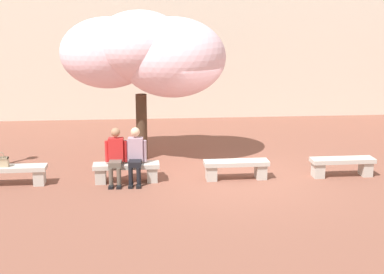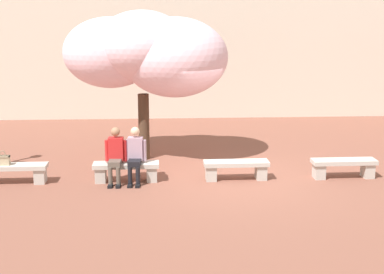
% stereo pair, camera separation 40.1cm
% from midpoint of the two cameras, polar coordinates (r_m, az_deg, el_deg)
% --- Properties ---
extents(ground_plane, '(100.00, 100.00, 0.00)m').
position_cam_midpoint_polar(ground_plane, '(12.74, 3.82, -4.50)').
color(ground_plane, brown).
extents(stone_bench_west_end, '(1.53, 0.44, 0.45)m').
position_cam_midpoint_polar(stone_bench_west_end, '(12.93, -19.45, -3.62)').
color(stone_bench_west_end, '#BCB7AD').
rests_on(stone_bench_west_end, ground).
extents(stone_bench_near_west, '(1.53, 0.44, 0.45)m').
position_cam_midpoint_polar(stone_bench_near_west, '(12.53, -7.93, -3.50)').
color(stone_bench_near_west, '#BCB7AD').
rests_on(stone_bench_near_west, ground).
extents(stone_bench_center, '(1.53, 0.44, 0.45)m').
position_cam_midpoint_polar(stone_bench_center, '(12.66, 3.84, -3.23)').
color(stone_bench_center, '#BCB7AD').
rests_on(stone_bench_center, ground).
extents(stone_bench_near_east, '(1.53, 0.44, 0.45)m').
position_cam_midpoint_polar(stone_bench_near_east, '(13.30, 14.91, -2.85)').
color(stone_bench_near_east, '#BCB7AD').
rests_on(stone_bench_near_east, ground).
extents(person_seated_left, '(0.51, 0.70, 1.29)m').
position_cam_midpoint_polar(person_seated_left, '(12.38, -9.06, -1.80)').
color(person_seated_left, black).
rests_on(person_seated_left, ground).
extents(person_seated_right, '(0.51, 0.70, 1.29)m').
position_cam_midpoint_polar(person_seated_right, '(12.36, -6.98, -1.76)').
color(person_seated_right, black).
rests_on(person_seated_right, ground).
extents(handbag, '(0.30, 0.15, 0.34)m').
position_cam_midpoint_polar(handbag, '(12.90, -20.50, -2.43)').
color(handbag, tan).
rests_on(handbag, stone_bench_west_end).
extents(cherry_tree_main, '(4.28, 2.70, 3.93)m').
position_cam_midpoint_polar(cherry_tree_main, '(14.02, -5.90, 8.92)').
color(cherry_tree_main, '#473323').
rests_on(cherry_tree_main, ground).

